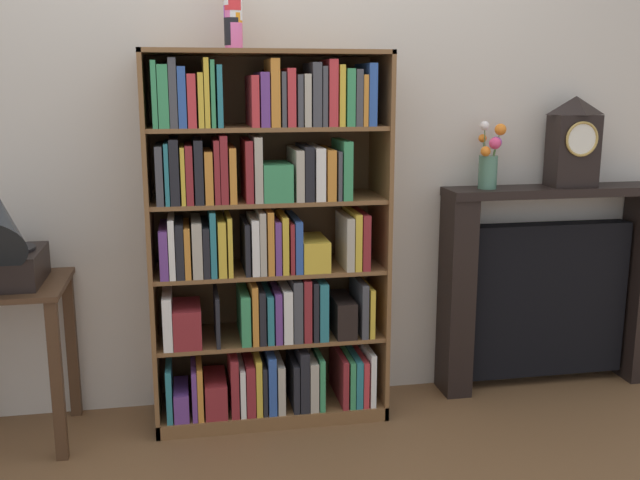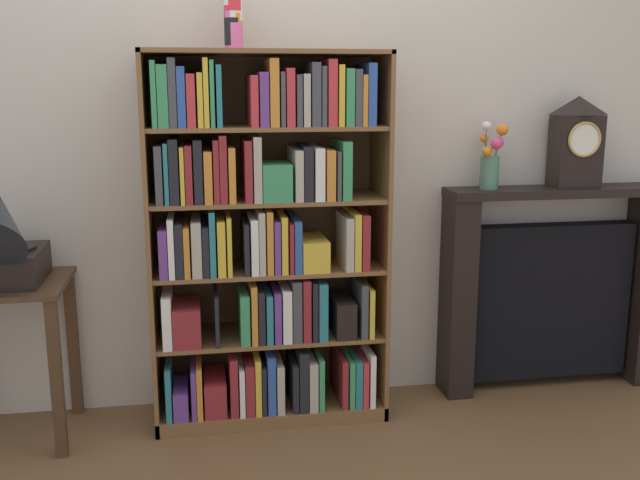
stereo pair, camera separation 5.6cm
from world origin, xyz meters
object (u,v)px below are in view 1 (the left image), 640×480
Objects in this scene: cup_stack at (233,12)px; fireplace_mantel at (549,288)px; bookshelf at (265,249)px; side_table_left at (9,327)px; mantel_clock at (574,142)px; flower_vase at (490,160)px.

fireplace_mantel is (1.48, 0.05, -1.24)m from cup_stack.
bookshelf is 1.47× the size of fireplace_mantel.
mantel_clock is at bearing 2.87° from side_table_left.
cup_stack is 1.93m from fireplace_mantel.
cup_stack reaches higher than mantel_clock.
flower_vase is at bearing 179.70° from mantel_clock.
flower_vase is (1.14, 0.03, -0.62)m from cup_stack.
mantel_clock is (1.54, 0.03, -0.54)m from cup_stack.
cup_stack is 0.45× the size of side_table_left.
flower_vase is at bearing -177.07° from fireplace_mantel.
side_table_left is at bearing -174.22° from cup_stack.
bookshelf is at bearing -175.62° from fireplace_mantel.
mantel_clock is at bearing 1.10° from cup_stack.
bookshelf is 1.07m from side_table_left.
fireplace_mantel is (1.37, 0.11, -0.28)m from bookshelf.
bookshelf is 1.09m from flower_vase.
bookshelf is at bearing 2.12° from side_table_left.
side_table_left is 2.16m from flower_vase.
bookshelf is 0.97m from cup_stack.
side_table_left is (-0.93, -0.09, -1.23)m from cup_stack.
bookshelf reaches higher than flower_vase.
fireplace_mantel is 0.71m from flower_vase.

